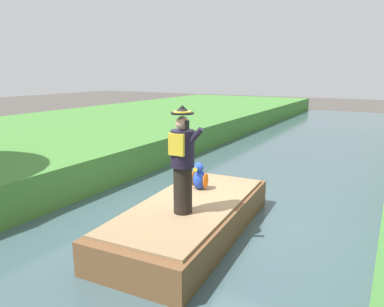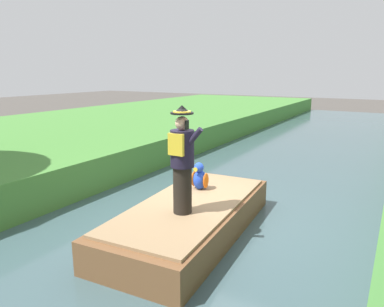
% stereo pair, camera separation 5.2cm
% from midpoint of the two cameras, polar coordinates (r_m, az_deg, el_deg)
% --- Properties ---
extents(ground_plane, '(80.00, 80.00, 0.00)m').
position_cam_midpoint_polar(ground_plane, '(7.35, 1.94, -11.84)').
color(ground_plane, '#4C4742').
extents(canal_water, '(6.26, 48.00, 0.10)m').
position_cam_midpoint_polar(canal_water, '(7.33, 1.95, -11.48)').
color(canal_water, '#3D565B').
rests_on(canal_water, ground).
extents(boat, '(2.11, 4.32, 0.61)m').
position_cam_midpoint_polar(boat, '(6.80, -0.04, -10.26)').
color(boat, brown).
rests_on(boat, canal_water).
extents(person_pirate, '(0.61, 0.42, 1.85)m').
position_cam_midpoint_polar(person_pirate, '(5.94, -1.31, -1.14)').
color(person_pirate, black).
rests_on(person_pirate, boat).
extents(parrot_plush, '(0.36, 0.35, 0.57)m').
position_cam_midpoint_polar(parrot_plush, '(7.35, 1.45, -3.89)').
color(parrot_plush, blue).
rests_on(parrot_plush, boat).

